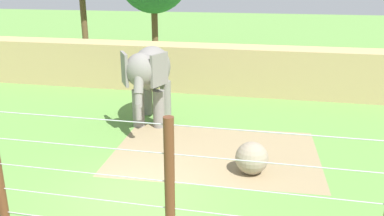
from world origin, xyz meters
name	(u,v)px	position (x,y,z in m)	size (l,w,h in m)	color
ground_plane	(135,194)	(0.00, 0.00, 0.00)	(120.00, 120.00, 0.00)	#609342
dirt_patch	(215,152)	(1.70, 3.15, 0.00)	(6.73, 4.60, 0.01)	#937F5B
embankment_wall	(206,68)	(0.00, 10.81, 1.16)	(36.00, 1.80, 2.32)	tan
elephant	(150,73)	(-1.27, 5.49, 2.04)	(1.86, 4.15, 3.08)	gray
enrichment_ball	(252,158)	(2.97, 1.92, 0.49)	(0.98, 0.98, 0.98)	gray
cable_fence	(78,195)	(0.06, -3.01, 1.70)	(11.81, 0.18, 3.37)	brown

